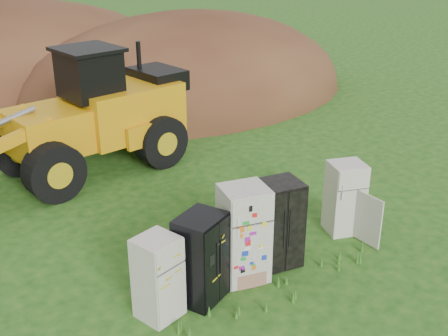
# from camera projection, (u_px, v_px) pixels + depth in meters

# --- Properties ---
(ground) EXTENTS (120.00, 120.00, 0.00)m
(ground) POSITION_uv_depth(u_px,v_px,m) (263.00, 268.00, 11.24)
(ground) COLOR #174612
(ground) RESTS_ON ground
(fridge_leftmost) EXTENTS (0.79, 0.77, 1.53)m
(fridge_leftmost) POSITION_uv_depth(u_px,v_px,m) (158.00, 278.00, 9.58)
(fridge_leftmost) COLOR beige
(fridge_leftmost) RESTS_ON ground
(fridge_black_side) EXTENTS (1.06, 0.96, 1.68)m
(fridge_black_side) POSITION_uv_depth(u_px,v_px,m) (201.00, 258.00, 10.01)
(fridge_black_side) COLOR black
(fridge_black_side) RESTS_ON ground
(fridge_sticker) EXTENTS (1.04, 1.00, 1.91)m
(fridge_sticker) POSITION_uv_depth(u_px,v_px,m) (244.00, 234.00, 10.59)
(fridge_sticker) COLOR silver
(fridge_sticker) RESTS_ON ground
(fridge_dark_mid) EXTENTS (1.07, 0.94, 1.79)m
(fridge_dark_mid) POSITION_uv_depth(u_px,v_px,m) (276.00, 224.00, 11.07)
(fridge_dark_mid) COLOR black
(fridge_dark_mid) RESTS_ON ground
(fridge_open_door) EXTENTS (0.95, 0.92, 1.62)m
(fridge_open_door) POSITION_uv_depth(u_px,v_px,m) (345.00, 198.00, 12.32)
(fridge_open_door) COLOR beige
(fridge_open_door) RESTS_ON ground
(wheel_loader) EXTENTS (7.21, 3.32, 3.40)m
(wheel_loader) POSITION_uv_depth(u_px,v_px,m) (64.00, 117.00, 14.75)
(wheel_loader) COLOR orange
(wheel_loader) RESTS_ON ground
(dirt_mound_right) EXTENTS (14.29, 10.48, 6.55)m
(dirt_mound_right) POSITION_uv_depth(u_px,v_px,m) (188.00, 92.00, 23.23)
(dirt_mound_right) COLOR #432115
(dirt_mound_right) RESTS_ON ground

